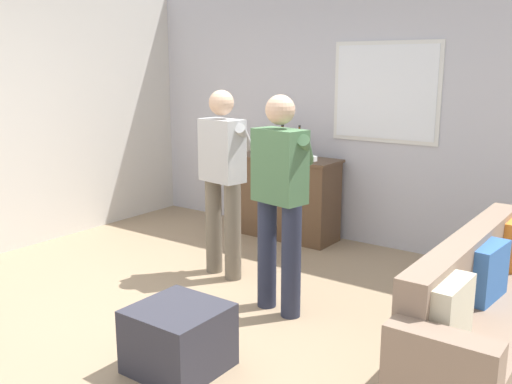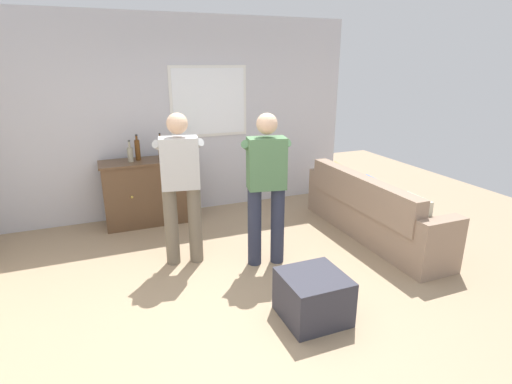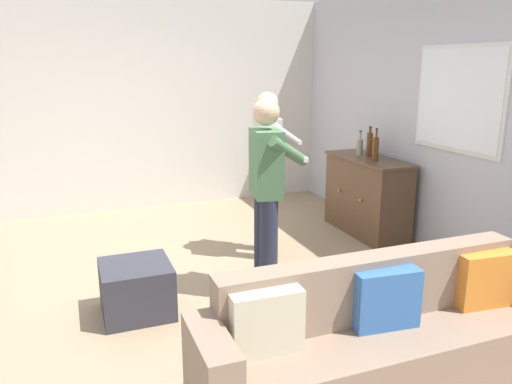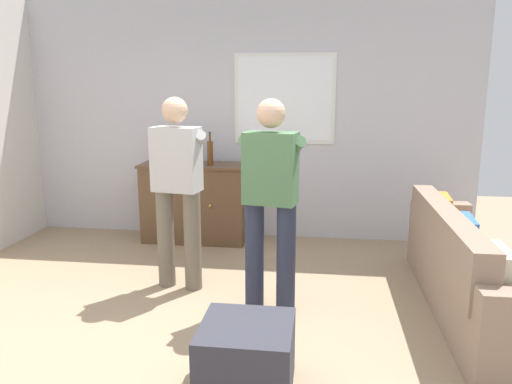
{
  "view_description": "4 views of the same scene",
  "coord_description": "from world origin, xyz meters",
  "px_view_note": "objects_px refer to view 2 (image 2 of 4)",
  "views": [
    {
      "loc": [
        2.78,
        -2.88,
        1.89
      ],
      "look_at": [
        0.43,
        0.36,
        0.99
      ],
      "focal_mm": 40.0,
      "sensor_mm": 36.0,
      "label": 1
    },
    {
      "loc": [
        -1.15,
        -3.13,
        2.17
      ],
      "look_at": [
        0.27,
        0.39,
        0.93
      ],
      "focal_mm": 28.0,
      "sensor_mm": 36.0,
      "label": 2
    },
    {
      "loc": [
        4.2,
        -0.93,
        1.94
      ],
      "look_at": [
        0.29,
        0.58,
        0.87
      ],
      "focal_mm": 35.0,
      "sensor_mm": 36.0,
      "label": 3
    },
    {
      "loc": [
        0.86,
        -3.13,
        1.78
      ],
      "look_at": [
        0.39,
        0.4,
        1.01
      ],
      "focal_mm": 35.0,
      "sensor_mm": 36.0,
      "label": 4
    }
  ],
  "objects_px": {
    "couch": "(370,212)",
    "bottle_spirits_clear": "(130,154)",
    "bottle_liquor_amber": "(138,149)",
    "person_standing_right": "(266,183)",
    "sideboard_cabinet": "(148,192)",
    "bottle_wine_green": "(161,150)",
    "ottoman": "(313,297)",
    "person_standing_left": "(181,183)"
  },
  "relations": [
    {
      "from": "couch",
      "to": "bottle_spirits_clear",
      "type": "bearing_deg",
      "value": 150.92
    },
    {
      "from": "couch",
      "to": "bottle_liquor_amber",
      "type": "relative_size",
      "value": 6.8
    },
    {
      "from": "person_standing_right",
      "to": "sideboard_cabinet",
      "type": "bearing_deg",
      "value": 121.92
    },
    {
      "from": "sideboard_cabinet",
      "to": "bottle_wine_green",
      "type": "height_order",
      "value": "bottle_wine_green"
    },
    {
      "from": "couch",
      "to": "bottle_wine_green",
      "type": "bearing_deg",
      "value": 147.9
    },
    {
      "from": "person_standing_right",
      "to": "bottle_wine_green",
      "type": "bearing_deg",
      "value": 117.4
    },
    {
      "from": "couch",
      "to": "sideboard_cabinet",
      "type": "height_order",
      "value": "sideboard_cabinet"
    },
    {
      "from": "ottoman",
      "to": "person_standing_right",
      "type": "height_order",
      "value": "person_standing_right"
    },
    {
      "from": "bottle_wine_green",
      "to": "ottoman",
      "type": "bearing_deg",
      "value": -73.33
    },
    {
      "from": "couch",
      "to": "bottle_wine_green",
      "type": "xyz_separation_m",
      "value": [
        -2.36,
        1.48,
        0.71
      ]
    },
    {
      "from": "bottle_wine_green",
      "to": "sideboard_cabinet",
      "type": "bearing_deg",
      "value": 164.09
    },
    {
      "from": "sideboard_cabinet",
      "to": "bottle_spirits_clear",
      "type": "height_order",
      "value": "bottle_spirits_clear"
    },
    {
      "from": "bottle_wine_green",
      "to": "person_standing_right",
      "type": "bearing_deg",
      "value": -62.6
    },
    {
      "from": "bottle_wine_green",
      "to": "person_standing_left",
      "type": "xyz_separation_m",
      "value": [
        -0.0,
        -1.27,
        -0.11
      ]
    },
    {
      "from": "sideboard_cabinet",
      "to": "bottle_liquor_amber",
      "type": "bearing_deg",
      "value": 146.55
    },
    {
      "from": "ottoman",
      "to": "bottle_wine_green",
      "type": "bearing_deg",
      "value": 106.67
    },
    {
      "from": "couch",
      "to": "sideboard_cabinet",
      "type": "distance_m",
      "value": 3.0
    },
    {
      "from": "couch",
      "to": "ottoman",
      "type": "distance_m",
      "value": 1.99
    },
    {
      "from": "sideboard_cabinet",
      "to": "ottoman",
      "type": "xyz_separation_m",
      "value": [
        1.03,
        -2.8,
        -0.24
      ]
    },
    {
      "from": "couch",
      "to": "ottoman",
      "type": "height_order",
      "value": "couch"
    },
    {
      "from": "ottoman",
      "to": "person_standing_left",
      "type": "relative_size",
      "value": 0.32
    },
    {
      "from": "bottle_liquor_amber",
      "to": "person_standing_right",
      "type": "bearing_deg",
      "value": -56.95
    },
    {
      "from": "bottle_liquor_amber",
      "to": "ottoman",
      "type": "xyz_separation_m",
      "value": [
        1.11,
        -2.85,
        -0.84
      ]
    },
    {
      "from": "person_standing_right",
      "to": "bottle_liquor_amber",
      "type": "bearing_deg",
      "value": 123.05
    },
    {
      "from": "person_standing_right",
      "to": "ottoman",
      "type": "bearing_deg",
      "value": -91.27
    },
    {
      "from": "bottle_liquor_amber",
      "to": "bottle_wine_green",
      "type": "bearing_deg",
      "value": -21.4
    },
    {
      "from": "couch",
      "to": "ottoman",
      "type": "xyz_separation_m",
      "value": [
        -1.54,
        -1.26,
        -0.12
      ]
    },
    {
      "from": "person_standing_left",
      "to": "person_standing_right",
      "type": "bearing_deg",
      "value": -22.89
    },
    {
      "from": "bottle_wine_green",
      "to": "bottle_liquor_amber",
      "type": "distance_m",
      "value": 0.31
    },
    {
      "from": "bottle_liquor_amber",
      "to": "person_standing_left",
      "type": "height_order",
      "value": "person_standing_left"
    },
    {
      "from": "sideboard_cabinet",
      "to": "bottle_wine_green",
      "type": "relative_size",
      "value": 3.29
    },
    {
      "from": "ottoman",
      "to": "person_standing_left",
      "type": "xyz_separation_m",
      "value": [
        -0.82,
        1.47,
        0.73
      ]
    },
    {
      "from": "bottle_spirits_clear",
      "to": "ottoman",
      "type": "distance_m",
      "value": 3.15
    },
    {
      "from": "sideboard_cabinet",
      "to": "person_standing_right",
      "type": "height_order",
      "value": "person_standing_right"
    },
    {
      "from": "ottoman",
      "to": "person_standing_left",
      "type": "bearing_deg",
      "value": 119.24
    },
    {
      "from": "couch",
      "to": "person_standing_right",
      "type": "relative_size",
      "value": 1.41
    },
    {
      "from": "ottoman",
      "to": "bottle_spirits_clear",
      "type": "bearing_deg",
      "value": 113.51
    },
    {
      "from": "bottle_wine_green",
      "to": "ottoman",
      "type": "xyz_separation_m",
      "value": [
        0.82,
        -2.74,
        -0.83
      ]
    },
    {
      "from": "bottle_spirits_clear",
      "to": "sideboard_cabinet",
      "type": "bearing_deg",
      "value": 2.61
    },
    {
      "from": "bottle_spirits_clear",
      "to": "person_standing_left",
      "type": "xyz_separation_m",
      "value": [
        0.39,
        -1.32,
        -0.07
      ]
    },
    {
      "from": "bottle_liquor_amber",
      "to": "sideboard_cabinet",
      "type": "bearing_deg",
      "value": -33.45
    },
    {
      "from": "person_standing_right",
      "to": "bottle_spirits_clear",
      "type": "bearing_deg",
      "value": 126.38
    }
  ]
}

